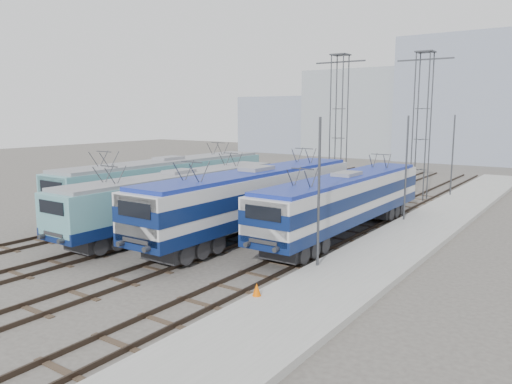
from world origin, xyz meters
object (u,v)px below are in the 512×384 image
object	(u,v)px
locomotive_center_left	(177,196)
safety_cone	(257,290)
locomotive_far_right	(345,199)
mast_rear	(452,157)
locomotive_far_left	(167,181)
catenary_tower_east	(422,119)
mast_front	(319,196)
locomotive_center_right	(255,195)
mast_mid	(406,171)
catenary_tower_west	(339,119)

from	to	relation	value
locomotive_center_left	safety_cone	distance (m)	12.94
locomotive_far_right	mast_rear	distance (m)	17.30
locomotive_far_left	locomotive_far_right	bearing A→B (deg)	3.76
catenary_tower_east	mast_front	xyz separation A→B (m)	(2.10, -22.00, -3.14)
locomotive_center_right	mast_mid	distance (m)	10.17
locomotive_far_left	catenary_tower_east	size ratio (longest dim) A/B	1.57
mast_rear	safety_cone	distance (m)	28.88
mast_rear	locomotive_center_right	bearing A→B (deg)	-107.73
mast_mid	safety_cone	size ratio (longest dim) A/B	14.23
catenary_tower_west	safety_cone	size ratio (longest dim) A/B	24.40
locomotive_center_left	mast_mid	bearing A→B (deg)	41.84
locomotive_center_right	catenary_tower_west	xyz separation A→B (m)	(-2.25, 15.86, 4.25)
mast_front	mast_rear	world-z (taller)	same
catenary_tower_west	safety_cone	bearing A→B (deg)	-71.03
locomotive_center_left	catenary_tower_east	world-z (taller)	catenary_tower_east
catenary_tower_west	mast_mid	xyz separation A→B (m)	(8.60, -8.00, -3.14)
mast_front	catenary_tower_east	bearing A→B (deg)	95.45
locomotive_far_right	locomotive_center_left	bearing A→B (deg)	-153.11
mast_front	safety_cone	bearing A→B (deg)	-91.21
locomotive_far_left	catenary_tower_west	world-z (taller)	catenary_tower_west
catenary_tower_east	mast_rear	distance (m)	4.28
mast_front	mast_mid	world-z (taller)	same
catenary_tower_east	mast_front	distance (m)	22.32
locomotive_center_right	mast_front	world-z (taller)	mast_front
catenary_tower_east	locomotive_center_right	bearing A→B (deg)	-103.38
mast_mid	catenary_tower_east	bearing A→B (deg)	101.86
mast_rear	locomotive_center_left	bearing A→B (deg)	-116.55
locomotive_far_right	catenary_tower_west	xyz separation A→B (m)	(-6.75, 13.15, 4.41)
locomotive_far_left	locomotive_center_right	xyz separation A→B (m)	(9.00, -1.83, 0.06)
locomotive_far_right	catenary_tower_west	bearing A→B (deg)	117.17
mast_rear	mast_mid	bearing A→B (deg)	-90.00
locomotive_far_left	locomotive_far_right	world-z (taller)	locomotive_far_left
locomotive_far_right	mast_front	world-z (taller)	mast_front
locomotive_far_left	catenary_tower_east	world-z (taller)	catenary_tower_east
locomotive_far_left	locomotive_far_right	xyz separation A→B (m)	(13.50, 0.89, -0.10)
mast_mid	locomotive_far_left	bearing A→B (deg)	-158.53
catenary_tower_west	mast_rear	size ratio (longest dim) A/B	1.71
locomotive_center_left	mast_mid	world-z (taller)	mast_mid
catenary_tower_west	catenary_tower_east	world-z (taller)	same
locomotive_far_left	locomotive_center_left	distance (m)	5.81
mast_mid	catenary_tower_west	bearing A→B (deg)	137.07
mast_front	mast_mid	distance (m)	12.00
catenary_tower_west	mast_front	size ratio (longest dim) A/B	1.71
locomotive_center_right	locomotive_far_left	bearing A→B (deg)	168.53
locomotive_far_right	mast_mid	size ratio (longest dim) A/B	2.49
locomotive_far_left	mast_mid	bearing A→B (deg)	21.47
locomotive_far_left	locomotive_far_right	distance (m)	13.53
locomotive_center_right	safety_cone	bearing A→B (deg)	-54.81
mast_front	safety_cone	size ratio (longest dim) A/B	14.23
locomotive_far_left	mast_front	world-z (taller)	mast_front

